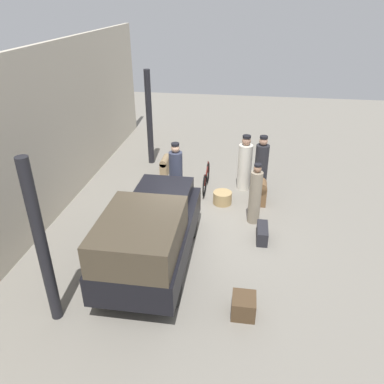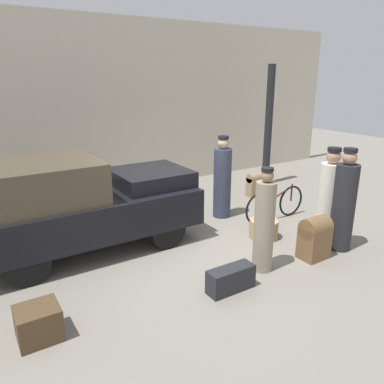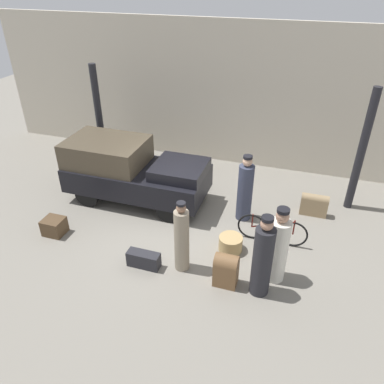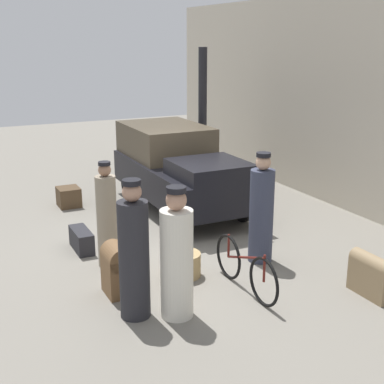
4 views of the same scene
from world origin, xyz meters
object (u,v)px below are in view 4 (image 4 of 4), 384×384
at_px(porter_standing_middle, 134,255).
at_px(suitcase_black_upright, 69,197).
at_px(conductor_in_dark_uniform, 261,212).
at_px(porter_with_bicycle, 177,259).
at_px(porter_lifting_near_truck, 107,219).
at_px(wicker_basket, 183,264).
at_px(truck, 178,166).
at_px(bicycle, 245,268).
at_px(suitcase_small_leather, 82,240).
at_px(trunk_barrel_dark, 371,274).
at_px(trunk_wicker_pale, 118,268).

distance_m(porter_standing_middle, suitcase_black_upright, 5.24).
bearing_deg(porter_standing_middle, conductor_in_dark_uniform, 108.51).
distance_m(porter_with_bicycle, suitcase_black_upright, 5.47).
bearing_deg(porter_lifting_near_truck, porter_standing_middle, -5.78).
distance_m(wicker_basket, porter_lifting_near_truck, 1.42).
bearing_deg(truck, porter_with_bicycle, -24.75).
bearing_deg(porter_standing_middle, porter_with_bicycle, 64.18).
relative_size(conductor_in_dark_uniform, suitcase_black_upright, 3.62).
height_order(truck, wicker_basket, truck).
xyz_separation_m(bicycle, porter_with_bicycle, (0.23, -1.19, 0.45)).
distance_m(truck, bicycle, 4.18).
relative_size(truck, suitcase_small_leather, 5.25).
relative_size(trunk_barrel_dark, suitcase_small_leather, 0.95).
xyz_separation_m(truck, wicker_basket, (3.19, -1.38, -0.74)).
height_order(trunk_barrel_dark, trunk_wicker_pale, trunk_wicker_pale).
xyz_separation_m(wicker_basket, trunk_barrel_dark, (1.79, 2.13, 0.15)).
bearing_deg(trunk_barrel_dark, suitcase_small_leather, -136.97).
distance_m(truck, wicker_basket, 3.55).
xyz_separation_m(wicker_basket, suitcase_small_leather, (-1.72, -1.14, -0.00)).
height_order(bicycle, porter_lifting_near_truck, porter_lifting_near_truck).
relative_size(suitcase_small_leather, trunk_wicker_pale, 0.97).
bearing_deg(trunk_wicker_pale, conductor_in_dark_uniform, 92.90).
distance_m(porter_with_bicycle, trunk_barrel_dark, 2.85).
bearing_deg(trunk_wicker_pale, porter_lifting_near_truck, 170.07).
bearing_deg(porter_standing_middle, trunk_wicker_pale, -179.62).
relative_size(wicker_basket, suitcase_small_leather, 0.75).
bearing_deg(porter_with_bicycle, porter_lifting_near_truck, -170.81).
xyz_separation_m(truck, porter_lifting_near_truck, (2.30, -2.30, -0.13)).
height_order(porter_lifting_near_truck, trunk_barrel_dark, porter_lifting_near_truck).
height_order(wicker_basket, porter_lifting_near_truck, porter_lifting_near_truck).
xyz_separation_m(suitcase_black_upright, suitcase_small_leather, (2.62, -0.40, -0.03)).
xyz_separation_m(bicycle, trunk_wicker_pale, (-0.72, -1.69, 0.04)).
bearing_deg(wicker_basket, truck, 156.60).
height_order(truck, bicycle, truck).
distance_m(truck, porter_with_bicycle, 4.72).
xyz_separation_m(suitcase_small_leather, trunk_wicker_pale, (1.86, 0.04, 0.22)).
bearing_deg(porter_standing_middle, trunk_barrel_dark, 73.89).
height_order(porter_with_bicycle, suitcase_black_upright, porter_with_bicycle).
bearing_deg(suitcase_small_leather, trunk_barrel_dark, 43.03).
distance_m(porter_standing_middle, suitcase_small_leather, 2.66).
relative_size(truck, porter_lifting_near_truck, 2.25).
xyz_separation_m(truck, conductor_in_dark_uniform, (3.21, 0.02, -0.09)).
bearing_deg(trunk_wicker_pale, suitcase_small_leather, -178.63).
bearing_deg(porter_with_bicycle, trunk_barrel_dark, 75.80).
height_order(bicycle, trunk_barrel_dark, bicycle).
relative_size(wicker_basket, porter_standing_middle, 0.30).
height_order(porter_standing_middle, conductor_in_dark_uniform, porter_standing_middle).
bearing_deg(porter_with_bicycle, trunk_wicker_pale, -152.12).
xyz_separation_m(porter_lifting_near_truck, porter_with_bicycle, (1.99, 0.32, 0.01)).
distance_m(porter_lifting_near_truck, porter_standing_middle, 1.75).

